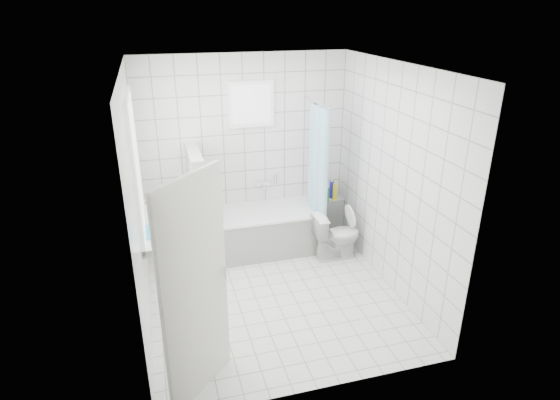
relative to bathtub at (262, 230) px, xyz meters
name	(u,v)px	position (x,y,z in m)	size (l,w,h in m)	color
ground	(274,295)	(-0.13, -1.12, -0.29)	(3.00, 3.00, 0.00)	white
ceiling	(273,66)	(-0.13, -1.12, 2.31)	(3.00, 3.00, 0.00)	white
wall_back	(245,153)	(-0.13, 0.38, 1.01)	(2.80, 0.02, 2.60)	white
wall_front	(323,261)	(-0.13, -2.62, 1.01)	(2.80, 0.02, 2.60)	white
wall_left	(137,206)	(-1.53, -1.12, 1.01)	(0.02, 3.00, 2.60)	white
wall_right	(392,180)	(1.27, -1.12, 1.01)	(0.02, 3.00, 2.60)	white
window_left	(138,168)	(-1.49, -0.82, 1.31)	(0.01, 0.90, 1.40)	white
window_back	(252,105)	(-0.03, 0.33, 1.66)	(0.50, 0.01, 0.50)	white
window_sill	(150,232)	(-1.44, -0.82, 0.57)	(0.18, 1.02, 0.08)	white
door	(196,291)	(-1.11, -2.32, 0.71)	(0.04, 0.80, 2.00)	silver
bathtub	(262,230)	(0.00, 0.00, 0.00)	(1.56, 0.77, 0.58)	white
partition_wall	(198,208)	(-0.85, -0.05, 0.46)	(0.15, 0.85, 1.50)	white
tiled_ledge	(328,215)	(1.06, 0.25, -0.02)	(0.40, 0.24, 0.55)	white
toilet	(336,235)	(0.90, -0.47, 0.03)	(0.36, 0.63, 0.65)	white
curtain_rod	(316,103)	(0.72, -0.02, 1.71)	(0.02, 0.02, 0.80)	silver
shower_curtain	(317,173)	(0.72, -0.16, 0.81)	(0.14, 0.48, 1.78)	#4EB4E5
tub_faucet	(263,183)	(0.10, 0.33, 0.56)	(0.18, 0.06, 0.06)	silver
sill_bottles	(149,215)	(-1.43, -0.74, 0.74)	(0.17, 0.60, 0.30)	#D26999
ledge_bottles	(330,192)	(1.07, 0.22, 0.37)	(0.19, 0.18, 0.25)	green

